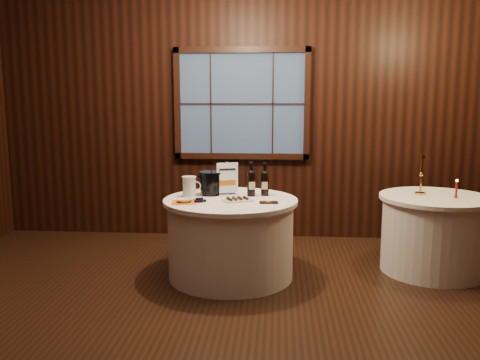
# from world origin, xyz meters

# --- Properties ---
(ground) EXTENTS (6.00, 6.00, 0.00)m
(ground) POSITION_xyz_m (0.00, 0.00, 0.00)
(ground) COLOR black
(ground) RESTS_ON ground
(back_wall) EXTENTS (6.00, 0.10, 3.00)m
(back_wall) POSITION_xyz_m (0.00, 2.48, 1.54)
(back_wall) COLOR black
(back_wall) RESTS_ON ground
(main_table) EXTENTS (1.28, 1.28, 0.77)m
(main_table) POSITION_xyz_m (0.00, 1.00, 0.39)
(main_table) COLOR white
(main_table) RESTS_ON ground
(side_table) EXTENTS (1.08, 1.08, 0.77)m
(side_table) POSITION_xyz_m (2.00, 1.30, 0.39)
(side_table) COLOR white
(side_table) RESTS_ON ground
(sign_stand) EXTENTS (0.20, 0.15, 0.34)m
(sign_stand) POSITION_xyz_m (-0.05, 1.16, 0.89)
(sign_stand) COLOR #BABBC2
(sign_stand) RESTS_ON main_table
(port_bottle_left) EXTENTS (0.08, 0.09, 0.34)m
(port_bottle_left) POSITION_xyz_m (0.19, 1.16, 0.92)
(port_bottle_left) COLOR black
(port_bottle_left) RESTS_ON main_table
(port_bottle_right) EXTENTS (0.08, 0.08, 0.33)m
(port_bottle_right) POSITION_xyz_m (0.32, 1.20, 0.91)
(port_bottle_right) COLOR black
(port_bottle_right) RESTS_ON main_table
(ice_bucket) EXTENTS (0.23, 0.23, 0.23)m
(ice_bucket) POSITION_xyz_m (-0.21, 1.19, 0.89)
(ice_bucket) COLOR black
(ice_bucket) RESTS_ON main_table
(chocolate_plate) EXTENTS (0.32, 0.27, 0.04)m
(chocolate_plate) POSITION_xyz_m (0.07, 0.90, 0.79)
(chocolate_plate) COLOR silver
(chocolate_plate) RESTS_ON main_table
(chocolate_box) EXTENTS (0.18, 0.10, 0.01)m
(chocolate_box) POSITION_xyz_m (0.37, 0.83, 0.78)
(chocolate_box) COLOR black
(chocolate_box) RESTS_ON main_table
(grape_bunch) EXTENTS (0.18, 0.10, 0.04)m
(grape_bunch) POSITION_xyz_m (-0.27, 0.81, 0.79)
(grape_bunch) COLOR black
(grape_bunch) RESTS_ON main_table
(glass_pitcher) EXTENTS (0.18, 0.14, 0.20)m
(glass_pitcher) POSITION_xyz_m (-0.41, 1.08, 0.87)
(glass_pitcher) COLOR white
(glass_pitcher) RESTS_ON main_table
(orange_napkin) EXTENTS (0.26, 0.26, 0.00)m
(orange_napkin) POSITION_xyz_m (-0.41, 0.80, 0.77)
(orange_napkin) COLOR orange
(orange_napkin) RESTS_ON main_table
(cracker_bowl) EXTENTS (0.17, 0.17, 0.03)m
(cracker_bowl) POSITION_xyz_m (-0.41, 0.80, 0.79)
(cracker_bowl) COLOR silver
(cracker_bowl) RESTS_ON orange_napkin
(brass_candlestick) EXTENTS (0.11, 0.11, 0.40)m
(brass_candlestick) POSITION_xyz_m (1.87, 1.37, 0.91)
(brass_candlestick) COLOR #CC883F
(brass_candlestick) RESTS_ON side_table
(red_candle) EXTENTS (0.05, 0.05, 0.18)m
(red_candle) POSITION_xyz_m (2.16, 1.20, 0.84)
(red_candle) COLOR #CC883F
(red_candle) RESTS_ON side_table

